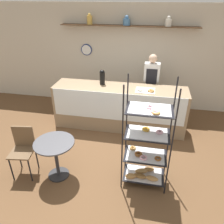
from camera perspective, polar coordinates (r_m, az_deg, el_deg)
ground_plane at (r=4.31m, az=-1.27°, el=-13.24°), size 14.00×14.00×0.00m
back_wall at (r=6.05m, az=4.09°, el=14.06°), size 10.00×0.30×2.70m
display_counter at (r=5.14m, az=1.91°, el=1.22°), size 3.04×0.69×1.02m
pastry_rack at (r=3.57m, az=8.83°, el=-9.40°), size 0.73×0.48×1.84m
person_worker at (r=5.48m, az=10.09°, el=7.05°), size 0.36×0.23×1.65m
cafe_table at (r=3.85m, az=-14.61°, el=-9.83°), size 0.67×0.67×0.72m
cafe_chair at (r=4.10m, az=-22.23°, el=-8.22°), size 0.43×0.43×0.90m
coffee_carafe at (r=5.07m, az=-2.56°, el=9.03°), size 0.12×0.12×0.34m
donut_tray_counter at (r=4.78m, az=8.95°, el=5.59°), size 0.41×0.35×0.05m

